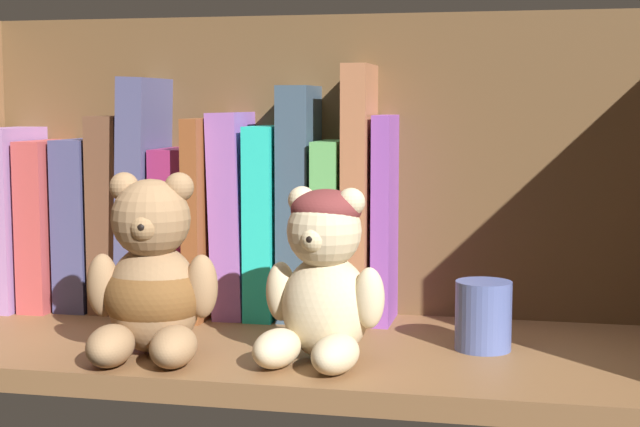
{
  "coord_description": "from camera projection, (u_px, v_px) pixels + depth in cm",
  "views": [
    {
      "loc": [
        19.76,
        -82.55,
        23.13
      ],
      "look_at": [
        1.74,
        0.0,
        13.65
      ],
      "focal_mm": 54.53,
      "sensor_mm": 36.0,
      "label": 1
    }
  ],
  "objects": [
    {
      "name": "shelf_back_panel",
      "position": [
        333.0,
        175.0,
        0.99
      ],
      "size": [
        74.9,
        1.2,
        32.06
      ],
      "primitive_type": "cube",
      "color": "brown",
      "rests_on": "ground"
    },
    {
      "name": "book_4",
      "position": [
        151.0,
        194.0,
        1.0
      ],
      "size": [
        3.55,
        12.47,
        23.88
      ],
      "primitive_type": "cube",
      "rotation": [
        0.0,
        0.03,
        0.0
      ],
      "color": "#484973",
      "rests_on": "shelf_board"
    },
    {
      "name": "book_0",
      "position": [
        25.0,
        215.0,
        1.04
      ],
      "size": [
        3.52,
        14.22,
        18.78
      ],
      "primitive_type": "cube",
      "color": "#946BA7",
      "rests_on": "shelf_board"
    },
    {
      "name": "teddy_bear_smaller",
      "position": [
        323.0,
        279.0,
        0.8
      ],
      "size": [
        10.67,
        11.06,
        14.4
      ],
      "color": "beige",
      "rests_on": "shelf_board"
    },
    {
      "name": "shelf_board",
      "position": [
        301.0,
        353.0,
        0.87
      ],
      "size": [
        72.5,
        26.97,
        2.0
      ],
      "primitive_type": "cube",
      "color": "brown",
      "rests_on": "ground"
    },
    {
      "name": "book_7",
      "position": [
        238.0,
        213.0,
        0.99
      ],
      "size": [
        3.54,
        10.32,
        20.45
      ],
      "primitive_type": "cube",
      "rotation": [
        0.0,
        -0.03,
        0.0
      ],
      "color": "#9259AC",
      "rests_on": "shelf_board"
    },
    {
      "name": "book_12",
      "position": [
        387.0,
        218.0,
        0.95
      ],
      "size": [
        1.73,
        9.32,
        20.15
      ],
      "primitive_type": "cube",
      "color": "purple",
      "rests_on": "shelf_board"
    },
    {
      "name": "book_10",
      "position": [
        334.0,
        229.0,
        0.97
      ],
      "size": [
        2.51,
        10.86,
        17.66
      ],
      "primitive_type": "cube",
      "color": "#5DAD5B",
      "rests_on": "shelf_board"
    },
    {
      "name": "book_5",
      "position": [
        185.0,
        229.0,
        1.0
      ],
      "size": [
        3.56,
        10.94,
        16.77
      ],
      "primitive_type": "cube",
      "color": "#8E2557",
      "rests_on": "shelf_board"
    },
    {
      "name": "teddy_bear_larger",
      "position": [
        152.0,
        284.0,
        0.82
      ],
      "size": [
        11.48,
        12.22,
        15.49
      ],
      "color": "#93704C",
      "rests_on": "shelf_board"
    },
    {
      "name": "book_2",
      "position": [
        88.0,
        222.0,
        1.02
      ],
      "size": [
        3.42,
        10.29,
        17.59
      ],
      "primitive_type": "cube",
      "color": "#41436F",
      "rests_on": "shelf_board"
    },
    {
      "name": "book_6",
      "position": [
        212.0,
        215.0,
        0.99
      ],
      "size": [
        1.68,
        14.18,
        19.8
      ],
      "primitive_type": "cube",
      "color": "brown",
      "rests_on": "shelf_board"
    },
    {
      "name": "book_1",
      "position": [
        57.0,
        222.0,
        1.03
      ],
      "size": [
        2.95,
        12.71,
        17.47
      ],
      "primitive_type": "cube",
      "color": "#AE4242",
      "rests_on": "shelf_board"
    },
    {
      "name": "pillar_candle",
      "position": [
        483.0,
        316.0,
        0.84
      ],
      "size": [
        4.87,
        4.87,
        6.01
      ],
      "primitive_type": "cylinder",
      "color": "#4C5B99",
      "rests_on": "shelf_board"
    },
    {
      "name": "book_3",
      "position": [
        121.0,
        212.0,
        1.01
      ],
      "size": [
        3.24,
        10.21,
        20.01
      ],
      "primitive_type": "cube",
      "color": "brown",
      "rests_on": "shelf_board"
    },
    {
      "name": "book_9",
      "position": [
        302.0,
        202.0,
        0.97
      ],
      "size": [
        3.11,
        9.57,
        22.96
      ],
      "primitive_type": "cube",
      "color": "#384D60",
      "rests_on": "shelf_board"
    },
    {
      "name": "book_8",
      "position": [
        270.0,
        220.0,
        0.98
      ],
      "size": [
        2.8,
        10.49,
        19.05
      ],
      "primitive_type": "cube",
      "color": "#22C9B5",
      "rests_on": "shelf_board"
    },
    {
      "name": "book_11",
      "position": [
        362.0,
        193.0,
        0.96
      ],
      "size": [
        2.38,
        10.87,
        24.97
      ],
      "primitive_type": "cube",
      "color": "#A56643",
      "rests_on": "shelf_board"
    }
  ]
}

